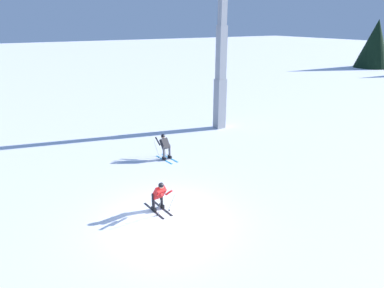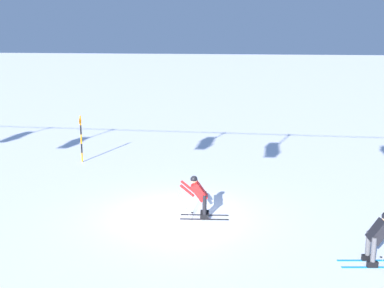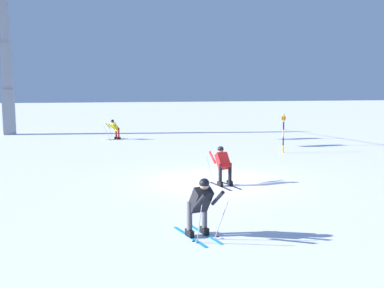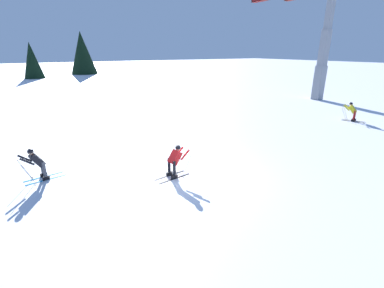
# 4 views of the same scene
# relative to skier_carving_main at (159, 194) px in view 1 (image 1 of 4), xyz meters

# --- Properties ---
(ground_plane) EXTENTS (260.00, 260.00, 0.00)m
(ground_plane) POSITION_rel_skier_carving_main_xyz_m (0.72, -0.07, -0.82)
(ground_plane) COLOR white
(skier_carving_main) EXTENTS (1.70, 0.77, 1.57)m
(skier_carving_main) POSITION_rel_skier_carving_main_xyz_m (0.00, 0.00, 0.00)
(skier_carving_main) COLOR black
(skier_carving_main) RESTS_ON ground_plane
(lift_tower_near) EXTENTS (0.69, 2.83, 11.55)m
(lift_tower_near) POSITION_rel_skier_carving_main_xyz_m (-8.43, 8.90, 4.05)
(lift_tower_near) COLOR gray
(lift_tower_near) RESTS_ON ground_plane
(skier_distant_downhill) EXTENTS (1.71, 0.84, 1.60)m
(skier_distant_downhill) POSITION_rel_skier_carving_main_xyz_m (-5.13, 2.75, 0.02)
(skier_distant_downhill) COLOR #198CCC
(skier_distant_downhill) RESTS_ON ground_plane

